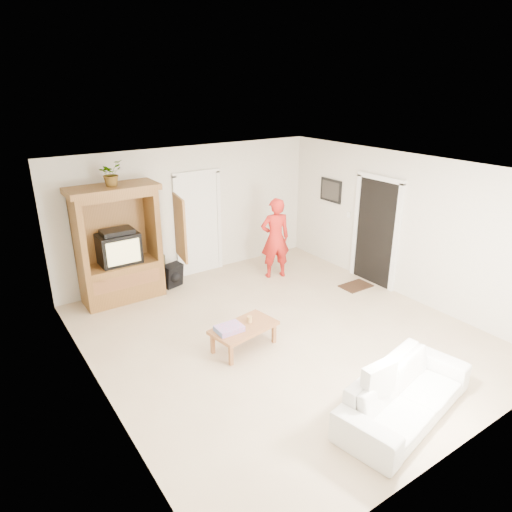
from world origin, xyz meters
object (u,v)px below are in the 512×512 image
(sofa, at_px, (406,394))
(coffee_table, at_px, (244,329))
(armoire, at_px, (120,252))
(man, at_px, (275,238))

(sofa, distance_m, coffee_table, 2.44)
(sofa, bearing_deg, armoire, 97.11)
(armoire, bearing_deg, coffee_table, -71.52)
(sofa, bearing_deg, coffee_table, 97.20)
(man, bearing_deg, armoire, 3.42)
(man, bearing_deg, sofa, 92.24)
(armoire, relative_size, man, 1.28)
(man, distance_m, sofa, 4.41)
(man, xyz_separation_m, coffee_table, (-1.98, -1.90, -0.50))
(man, height_order, coffee_table, man)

